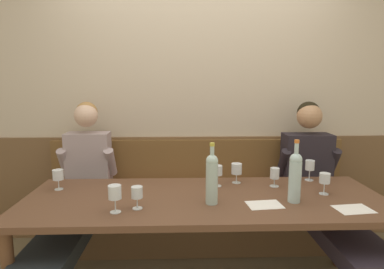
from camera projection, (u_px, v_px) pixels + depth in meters
name	position (u px, v px, depth m)	size (l,w,h in m)	color
room_wall_back	(198.00, 89.00, 3.01)	(6.80, 0.08, 2.80)	#C4B298
wood_wainscot_panel	(198.00, 187.00, 3.11)	(6.80, 0.03, 0.96)	brown
wall_bench	(199.00, 216.00, 2.94)	(2.66, 0.42, 0.94)	brown
dining_table	(205.00, 207.00, 2.17)	(2.36, 0.85, 0.72)	brown
person_right_seat	(76.00, 196.00, 2.46)	(0.47, 1.30, 1.30)	#252836
person_center_left_seat	(323.00, 191.00, 2.54)	(0.51, 1.31, 1.30)	#313333
wine_bottle_clear_water	(295.00, 176.00, 2.04)	(0.08, 0.08, 0.40)	#ACC7C4
wine_bottle_green_tall	(212.00, 177.00, 2.01)	(0.08, 0.08, 0.38)	#ACC5BA
wine_glass_right_end	(237.00, 169.00, 2.43)	(0.08, 0.08, 0.15)	silver
wine_glass_by_bottle	(310.00, 166.00, 2.50)	(0.07, 0.07, 0.16)	silver
wine_glass_center_front	(218.00, 171.00, 2.36)	(0.07, 0.07, 0.15)	silver
wine_glass_near_bucket	(115.00, 193.00, 1.88)	(0.08, 0.08, 0.16)	silver
wine_glass_center_rear	(275.00, 174.00, 2.35)	(0.07, 0.07, 0.14)	silver
wine_glass_mid_left	(58.00, 175.00, 2.28)	(0.07, 0.07, 0.14)	silver
wine_glass_mid_right	(325.00, 179.00, 2.19)	(0.07, 0.07, 0.15)	silver
wine_glass_left_end	(137.00, 193.00, 1.94)	(0.07, 0.07, 0.14)	silver
tasting_sheet_left_guest	(264.00, 205.00, 2.01)	(0.21, 0.15, 0.00)	white
tasting_sheet_right_guest	(354.00, 209.00, 1.94)	(0.21, 0.15, 0.00)	white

